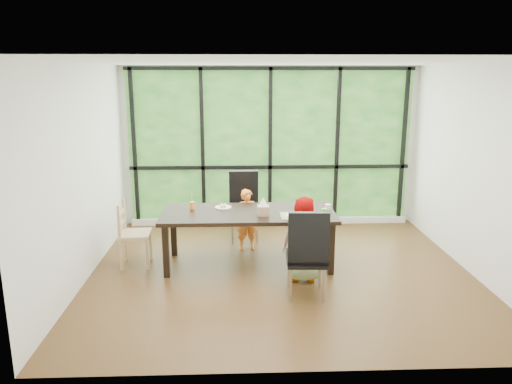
{
  "coord_description": "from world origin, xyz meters",
  "views": [
    {
      "loc": [
        -0.56,
        -6.03,
        2.56
      ],
      "look_at": [
        -0.32,
        0.18,
        1.05
      ],
      "focal_mm": 34.12,
      "sensor_mm": 36.0,
      "label": 1
    }
  ],
  "objects_px": {
    "chair_interior_leather": "(306,252)",
    "plate_far": "(223,207)",
    "chair_window_leather": "(244,207)",
    "plate_near": "(294,215)",
    "dining_table": "(248,238)",
    "orange_cup": "(192,205)",
    "chair_end_beech": "(135,234)",
    "child_toddler": "(247,220)",
    "tissue_box": "(263,210)",
    "green_cup": "(324,213)",
    "white_mug": "(328,207)",
    "child_older": "(304,239)"
  },
  "relations": [
    {
      "from": "tissue_box",
      "to": "plate_near",
      "type": "bearing_deg",
      "value": -7.26
    },
    {
      "from": "chair_end_beech",
      "to": "orange_cup",
      "type": "relative_size",
      "value": 8.81
    },
    {
      "from": "child_older",
      "to": "plate_near",
      "type": "xyz_separation_m",
      "value": [
        -0.09,
        0.34,
        0.21
      ]
    },
    {
      "from": "child_older",
      "to": "white_mug",
      "type": "bearing_deg",
      "value": -118.1
    },
    {
      "from": "chair_window_leather",
      "to": "white_mug",
      "type": "xyz_separation_m",
      "value": [
        1.13,
        -0.94,
        0.25
      ]
    },
    {
      "from": "tissue_box",
      "to": "chair_interior_leather",
      "type": "bearing_deg",
      "value": -61.06
    },
    {
      "from": "chair_window_leather",
      "to": "chair_interior_leather",
      "type": "relative_size",
      "value": 1.0
    },
    {
      "from": "chair_window_leather",
      "to": "plate_near",
      "type": "bearing_deg",
      "value": -63.58
    },
    {
      "from": "child_toddler",
      "to": "tissue_box",
      "type": "xyz_separation_m",
      "value": [
        0.19,
        -0.76,
        0.35
      ]
    },
    {
      "from": "dining_table",
      "to": "tissue_box",
      "type": "relative_size",
      "value": 15.47
    },
    {
      "from": "chair_interior_leather",
      "to": "plate_far",
      "type": "bearing_deg",
      "value": -47.75
    },
    {
      "from": "chair_interior_leather",
      "to": "plate_near",
      "type": "distance_m",
      "value": 0.81
    },
    {
      "from": "plate_far",
      "to": "child_toddler",
      "type": "bearing_deg",
      "value": 47.17
    },
    {
      "from": "plate_far",
      "to": "tissue_box",
      "type": "height_order",
      "value": "tissue_box"
    },
    {
      "from": "chair_end_beech",
      "to": "white_mug",
      "type": "height_order",
      "value": "chair_end_beech"
    },
    {
      "from": "chair_interior_leather",
      "to": "orange_cup",
      "type": "distance_m",
      "value": 1.86
    },
    {
      "from": "dining_table",
      "to": "green_cup",
      "type": "distance_m",
      "value": 1.1
    },
    {
      "from": "orange_cup",
      "to": "tissue_box",
      "type": "bearing_deg",
      "value": -19.55
    },
    {
      "from": "dining_table",
      "to": "orange_cup",
      "type": "relative_size",
      "value": 22.82
    },
    {
      "from": "chair_end_beech",
      "to": "child_toddler",
      "type": "bearing_deg",
      "value": -72.05
    },
    {
      "from": "child_older",
      "to": "green_cup",
      "type": "height_order",
      "value": "child_older"
    },
    {
      "from": "child_toddler",
      "to": "chair_window_leather",
      "type": "bearing_deg",
      "value": 82.47
    },
    {
      "from": "chair_window_leather",
      "to": "chair_end_beech",
      "type": "bearing_deg",
      "value": -148.22
    },
    {
      "from": "chair_window_leather",
      "to": "child_older",
      "type": "distance_m",
      "value": 1.71
    },
    {
      "from": "plate_far",
      "to": "white_mug",
      "type": "relative_size",
      "value": 2.87
    },
    {
      "from": "chair_interior_leather",
      "to": "tissue_box",
      "type": "xyz_separation_m",
      "value": [
        -0.46,
        0.83,
        0.27
      ]
    },
    {
      "from": "child_older",
      "to": "green_cup",
      "type": "xyz_separation_m",
      "value": [
        0.29,
        0.28,
        0.26
      ]
    },
    {
      "from": "dining_table",
      "to": "chair_interior_leather",
      "type": "height_order",
      "value": "chair_interior_leather"
    },
    {
      "from": "white_mug",
      "to": "dining_table",
      "type": "bearing_deg",
      "value": -176.95
    },
    {
      "from": "plate_far",
      "to": "white_mug",
      "type": "xyz_separation_m",
      "value": [
        1.43,
        -0.16,
        0.03
      ]
    },
    {
      "from": "child_older",
      "to": "white_mug",
      "type": "xyz_separation_m",
      "value": [
        0.4,
        0.61,
        0.25
      ]
    },
    {
      "from": "child_toddler",
      "to": "tissue_box",
      "type": "relative_size",
      "value": 6.1
    },
    {
      "from": "chair_window_leather",
      "to": "chair_end_beech",
      "type": "height_order",
      "value": "chair_window_leather"
    },
    {
      "from": "child_older",
      "to": "plate_near",
      "type": "distance_m",
      "value": 0.41
    },
    {
      "from": "child_toddler",
      "to": "plate_far",
      "type": "distance_m",
      "value": 0.59
    },
    {
      "from": "green_cup",
      "to": "white_mug",
      "type": "relative_size",
      "value": 1.39
    },
    {
      "from": "plate_far",
      "to": "dining_table",
      "type": "bearing_deg",
      "value": -32.63
    },
    {
      "from": "child_toddler",
      "to": "green_cup",
      "type": "distance_m",
      "value": 1.35
    },
    {
      "from": "chair_window_leather",
      "to": "child_older",
      "type": "height_order",
      "value": "child_older"
    },
    {
      "from": "chair_window_leather",
      "to": "dining_table",
      "type": "bearing_deg",
      "value": -88.96
    },
    {
      "from": "chair_window_leather",
      "to": "tissue_box",
      "type": "xyz_separation_m",
      "value": [
        0.23,
        -1.16,
        0.27
      ]
    },
    {
      "from": "child_older",
      "to": "white_mug",
      "type": "relative_size",
      "value": 13.59
    },
    {
      "from": "white_mug",
      "to": "tissue_box",
      "type": "height_order",
      "value": "tissue_box"
    },
    {
      "from": "chair_interior_leather",
      "to": "child_toddler",
      "type": "xyz_separation_m",
      "value": [
        -0.65,
        1.59,
        -0.08
      ]
    },
    {
      "from": "child_older",
      "to": "orange_cup",
      "type": "height_order",
      "value": "child_older"
    },
    {
      "from": "green_cup",
      "to": "tissue_box",
      "type": "height_order",
      "value": "tissue_box"
    },
    {
      "from": "dining_table",
      "to": "orange_cup",
      "type": "distance_m",
      "value": 0.9
    },
    {
      "from": "white_mug",
      "to": "chair_window_leather",
      "type": "bearing_deg",
      "value": 140.29
    },
    {
      "from": "chair_interior_leather",
      "to": "chair_end_beech",
      "type": "relative_size",
      "value": 1.2
    },
    {
      "from": "chair_end_beech",
      "to": "child_toddler",
      "type": "height_order",
      "value": "child_toddler"
    }
  ]
}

